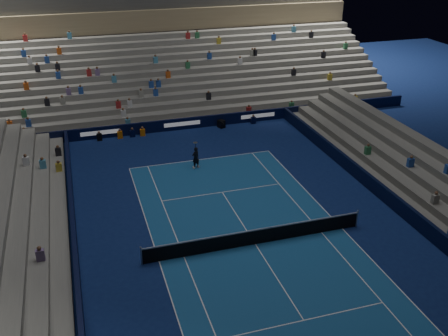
% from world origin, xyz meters
% --- Properties ---
extents(ground, '(90.00, 90.00, 0.00)m').
position_xyz_m(ground, '(0.00, 0.00, 0.00)').
color(ground, '#0D1C51').
rests_on(ground, ground).
extents(court_surface, '(10.97, 23.77, 0.01)m').
position_xyz_m(court_surface, '(0.00, 0.00, 0.01)').
color(court_surface, '#194E8B').
rests_on(court_surface, ground).
extents(sponsor_barrier_far, '(44.00, 0.25, 1.00)m').
position_xyz_m(sponsor_barrier_far, '(0.00, 18.50, 0.50)').
color(sponsor_barrier_far, black).
rests_on(sponsor_barrier_far, ground).
extents(sponsor_barrier_east, '(0.25, 37.00, 1.00)m').
position_xyz_m(sponsor_barrier_east, '(9.70, 0.00, 0.50)').
color(sponsor_barrier_east, black).
rests_on(sponsor_barrier_east, ground).
extents(sponsor_barrier_west, '(0.25, 37.00, 1.00)m').
position_xyz_m(sponsor_barrier_west, '(-9.70, 0.00, 0.50)').
color(sponsor_barrier_west, black).
rests_on(sponsor_barrier_west, ground).
extents(grandstand_main, '(44.00, 15.20, 11.20)m').
position_xyz_m(grandstand_main, '(0.00, 27.90, 3.38)').
color(grandstand_main, gray).
rests_on(grandstand_main, ground).
extents(grandstand_west, '(5.00, 37.00, 2.50)m').
position_xyz_m(grandstand_west, '(-13.17, 0.00, 0.92)').
color(grandstand_west, slate).
rests_on(grandstand_west, ground).
extents(tennis_net, '(12.90, 0.10, 1.10)m').
position_xyz_m(tennis_net, '(0.00, 0.00, 0.50)').
color(tennis_net, '#B2B2B7').
rests_on(tennis_net, ground).
extents(tennis_player, '(0.70, 0.59, 1.63)m').
position_xyz_m(tennis_player, '(-0.75, 10.63, 0.81)').
color(tennis_player, black).
rests_on(tennis_player, ground).
extents(broadcast_camera, '(0.68, 1.04, 0.66)m').
position_xyz_m(broadcast_camera, '(3.41, 17.89, 0.34)').
color(broadcast_camera, black).
rests_on(broadcast_camera, ground).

